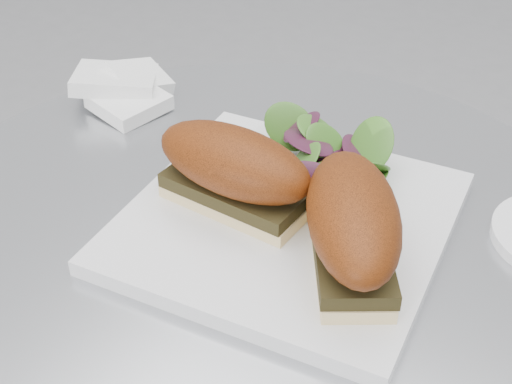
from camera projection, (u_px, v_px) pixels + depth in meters
plate at (287, 221)px, 0.67m from camera, size 0.33×0.33×0.02m
sandwich_left at (234, 169)px, 0.65m from camera, size 0.16×0.07×0.08m
sandwich_right at (352, 223)px, 0.58m from camera, size 0.16×0.18×0.08m
salad at (316, 151)px, 0.70m from camera, size 0.12×0.12×0.05m
napkin at (123, 96)px, 0.86m from camera, size 0.17×0.17×0.02m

